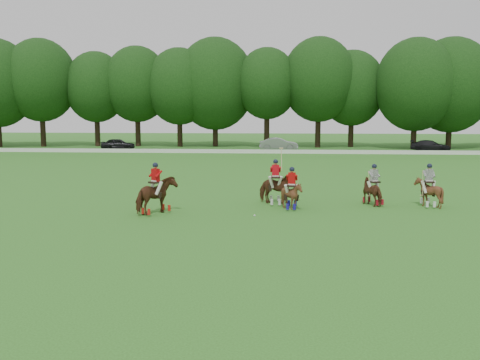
# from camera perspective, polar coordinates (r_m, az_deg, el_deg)

# --- Properties ---
(ground) EXTENTS (180.00, 180.00, 0.00)m
(ground) POSITION_cam_1_polar(r_m,az_deg,el_deg) (22.74, -0.15, -4.89)
(ground) COLOR #2E641C
(ground) RESTS_ON ground
(tree_line) EXTENTS (117.98, 14.32, 14.75)m
(tree_line) POSITION_cam_1_polar(r_m,az_deg,el_deg) (70.29, 3.15, 10.22)
(tree_line) COLOR black
(tree_line) RESTS_ON ground
(boundary_rail) EXTENTS (120.00, 0.10, 0.44)m
(boundary_rail) POSITION_cam_1_polar(r_m,az_deg,el_deg) (60.35, 2.65, 3.06)
(boundary_rail) COLOR white
(boundary_rail) RESTS_ON ground
(car_left) EXTENTS (4.24, 2.10, 1.39)m
(car_left) POSITION_cam_1_polar(r_m,az_deg,el_deg) (67.79, -12.87, 3.77)
(car_left) COLOR black
(car_left) RESTS_ON ground
(car_mid) EXTENTS (4.68, 1.71, 1.53)m
(car_mid) POSITION_cam_1_polar(r_m,az_deg,el_deg) (64.78, 4.15, 3.84)
(car_mid) COLOR gray
(car_mid) RESTS_ON ground
(car_right) EXTENTS (4.88, 3.25, 1.31)m
(car_right) POSITION_cam_1_polar(r_m,az_deg,el_deg) (67.17, 19.66, 3.46)
(car_right) COLOR black
(car_right) RESTS_ON ground
(polo_red_a) EXTENTS (1.95, 2.23, 2.43)m
(polo_red_a) POSITION_cam_1_polar(r_m,az_deg,el_deg) (25.40, -8.96, -1.62)
(polo_red_a) COLOR #502615
(polo_red_a) RESTS_ON ground
(polo_red_b) EXTENTS (1.70, 1.48, 2.89)m
(polo_red_b) POSITION_cam_1_polar(r_m,az_deg,el_deg) (27.71, 3.80, -0.88)
(polo_red_b) COLOR #502615
(polo_red_b) RESTS_ON ground
(polo_red_c) EXTENTS (1.19, 1.32, 2.11)m
(polo_red_c) POSITION_cam_1_polar(r_m,az_deg,el_deg) (26.39, 5.53, -1.56)
(polo_red_c) COLOR #502615
(polo_red_c) RESTS_ON ground
(polo_stripe_a) EXTENTS (1.49, 1.80, 2.13)m
(polo_stripe_a) POSITION_cam_1_polar(r_m,az_deg,el_deg) (28.32, 14.05, -1.10)
(polo_stripe_a) COLOR #502615
(polo_stripe_a) RESTS_ON ground
(polo_stripe_b) EXTENTS (1.19, 1.34, 2.20)m
(polo_stripe_b) POSITION_cam_1_polar(r_m,az_deg,el_deg) (28.62, 19.45, -1.17)
(polo_stripe_b) COLOR #502615
(polo_stripe_b) RESTS_ON ground
(polo_ball) EXTENTS (0.09, 0.09, 0.09)m
(polo_ball) POSITION_cam_1_polar(r_m,az_deg,el_deg) (24.64, 1.57, -3.81)
(polo_ball) COLOR white
(polo_ball) RESTS_ON ground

